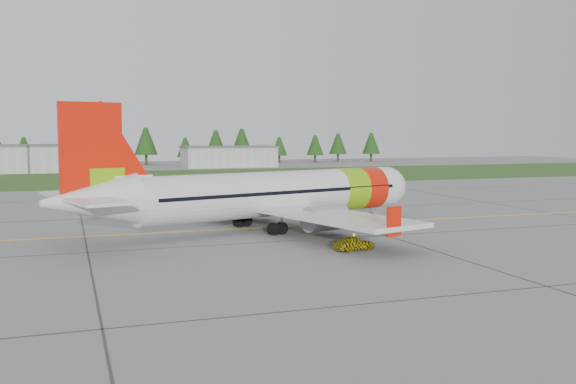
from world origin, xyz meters
name	(u,v)px	position (x,y,z in m)	size (l,w,h in m)	color
ground	(278,242)	(0.00, 0.00, 0.00)	(320.00, 320.00, 0.00)	gray
aircraft	(269,195)	(1.42, 6.72, 3.27)	(36.58, 34.51, 11.33)	silver
follow_me_car	(354,229)	(4.29, -5.65, 1.64)	(1.32, 1.12, 3.27)	yellow
service_van	(119,176)	(-8.14, 58.13, 1.94)	(1.35, 1.28, 3.87)	silver
grass_strip	(151,178)	(0.00, 82.00, 0.01)	(320.00, 50.00, 0.03)	#30561E
taxi_guideline	(251,228)	(0.00, 8.00, 0.01)	(120.00, 0.25, 0.02)	gold
hangar_west	(3,160)	(-30.00, 110.00, 3.00)	(32.00, 14.00, 6.00)	#A8A8A3
hangar_east	(229,157)	(25.00, 118.00, 2.60)	(24.00, 12.00, 5.20)	#A8A8A3
treeline	(126,147)	(0.00, 138.00, 5.00)	(160.00, 8.00, 10.00)	#1C3F14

